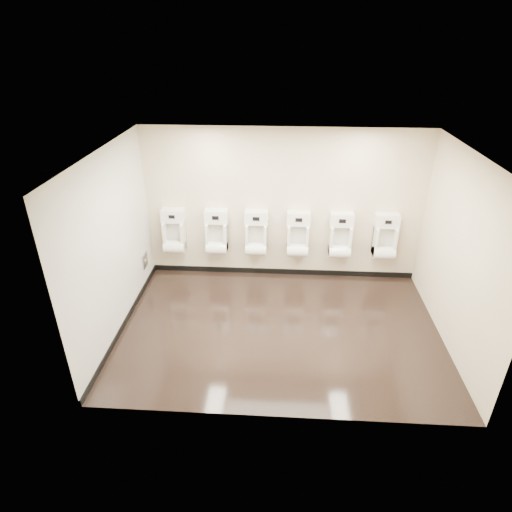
{
  "coord_description": "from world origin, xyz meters",
  "views": [
    {
      "loc": [
        -0.04,
        -5.47,
        4.22
      ],
      "look_at": [
        -0.41,
        0.55,
        1.01
      ],
      "focal_mm": 30.0,
      "sensor_mm": 36.0,
      "label": 1
    }
  ],
  "objects_px": {
    "urinal_2": "(256,236)",
    "urinal_1": "(217,235)",
    "access_panel": "(145,260)",
    "urinal_4": "(340,238)",
    "urinal_3": "(298,237)",
    "urinal_5": "(385,240)",
    "urinal_0": "(174,234)"
  },
  "relations": [
    {
      "from": "urinal_2",
      "to": "urinal_1",
      "type": "bearing_deg",
      "value": 180.0
    },
    {
      "from": "access_panel",
      "to": "urinal_4",
      "type": "relative_size",
      "value": 0.31
    },
    {
      "from": "urinal_3",
      "to": "urinal_5",
      "type": "distance_m",
      "value": 1.57
    },
    {
      "from": "access_panel",
      "to": "urinal_5",
      "type": "xyz_separation_m",
      "value": [
        4.33,
        0.4,
        0.35
      ]
    },
    {
      "from": "urinal_5",
      "to": "access_panel",
      "type": "bearing_deg",
      "value": -174.66
    },
    {
      "from": "urinal_0",
      "to": "urinal_4",
      "type": "distance_m",
      "value": 3.05
    },
    {
      "from": "urinal_1",
      "to": "urinal_4",
      "type": "height_order",
      "value": "same"
    },
    {
      "from": "urinal_2",
      "to": "urinal_4",
      "type": "xyz_separation_m",
      "value": [
        1.53,
        0.0,
        0.0
      ]
    },
    {
      "from": "urinal_3",
      "to": "urinal_4",
      "type": "height_order",
      "value": "same"
    },
    {
      "from": "access_panel",
      "to": "urinal_3",
      "type": "relative_size",
      "value": 0.31
    },
    {
      "from": "urinal_2",
      "to": "urinal_5",
      "type": "relative_size",
      "value": 1.0
    },
    {
      "from": "urinal_0",
      "to": "urinal_5",
      "type": "xyz_separation_m",
      "value": [
        3.85,
        0.0,
        0.0
      ]
    },
    {
      "from": "urinal_2",
      "to": "urinal_0",
      "type": "bearing_deg",
      "value": 180.0
    },
    {
      "from": "access_panel",
      "to": "urinal_4",
      "type": "xyz_separation_m",
      "value": [
        3.53,
        0.4,
        0.35
      ]
    },
    {
      "from": "urinal_3",
      "to": "urinal_4",
      "type": "xyz_separation_m",
      "value": [
        0.77,
        0.0,
        0.0
      ]
    },
    {
      "from": "urinal_1",
      "to": "urinal_3",
      "type": "bearing_deg",
      "value": 0.0
    },
    {
      "from": "access_panel",
      "to": "urinal_5",
      "type": "distance_m",
      "value": 4.37
    },
    {
      "from": "access_panel",
      "to": "urinal_2",
      "type": "xyz_separation_m",
      "value": [
        2.01,
        0.4,
        0.35
      ]
    },
    {
      "from": "urinal_4",
      "to": "urinal_5",
      "type": "xyz_separation_m",
      "value": [
        0.8,
        0.0,
        0.0
      ]
    },
    {
      "from": "urinal_2",
      "to": "urinal_4",
      "type": "height_order",
      "value": "same"
    },
    {
      "from": "urinal_0",
      "to": "urinal_5",
      "type": "bearing_deg",
      "value": 0.0
    },
    {
      "from": "urinal_1",
      "to": "urinal_3",
      "type": "xyz_separation_m",
      "value": [
        1.49,
        0.0,
        0.0
      ]
    },
    {
      "from": "urinal_2",
      "to": "urinal_5",
      "type": "height_order",
      "value": "same"
    },
    {
      "from": "urinal_1",
      "to": "urinal_2",
      "type": "xyz_separation_m",
      "value": [
        0.73,
        0.0,
        0.0
      ]
    },
    {
      "from": "urinal_1",
      "to": "urinal_4",
      "type": "bearing_deg",
      "value": 0.0
    },
    {
      "from": "urinal_0",
      "to": "urinal_4",
      "type": "xyz_separation_m",
      "value": [
        3.05,
        0.0,
        0.0
      ]
    },
    {
      "from": "urinal_3",
      "to": "urinal_5",
      "type": "xyz_separation_m",
      "value": [
        1.57,
        0.0,
        0.0
      ]
    },
    {
      "from": "urinal_3",
      "to": "urinal_2",
      "type": "bearing_deg",
      "value": 180.0
    },
    {
      "from": "urinal_1",
      "to": "urinal_2",
      "type": "distance_m",
      "value": 0.73
    },
    {
      "from": "urinal_0",
      "to": "urinal_2",
      "type": "distance_m",
      "value": 1.53
    },
    {
      "from": "access_panel",
      "to": "urinal_0",
      "type": "xyz_separation_m",
      "value": [
        0.48,
        0.4,
        0.35
      ]
    },
    {
      "from": "urinal_1",
      "to": "urinal_4",
      "type": "relative_size",
      "value": 1.0
    }
  ]
}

